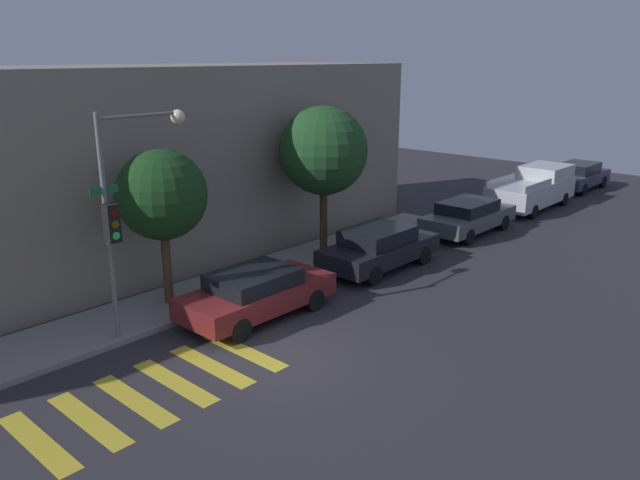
{
  "coord_description": "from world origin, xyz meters",
  "views": [
    {
      "loc": [
        -8.93,
        -9.57,
        6.74
      ],
      "look_at": [
        3.82,
        2.1,
        1.6
      ],
      "focal_mm": 35.0,
      "sensor_mm": 36.0,
      "label": 1
    }
  ],
  "objects_px": {
    "traffic_light_pole": "(126,196)",
    "sedan_middle": "(379,247)",
    "sedan_tail_of_row": "(578,176)",
    "tree_near_corner": "(162,195)",
    "sedan_far_end": "(468,216)",
    "pickup_truck": "(534,188)",
    "tree_midblock": "(324,151)",
    "sedan_near_corner": "(256,292)"
  },
  "relations": [
    {
      "from": "sedan_near_corner",
      "to": "sedan_middle",
      "type": "distance_m",
      "value": 5.35
    },
    {
      "from": "pickup_truck",
      "to": "tree_midblock",
      "type": "bearing_deg",
      "value": 168.91
    },
    {
      "from": "pickup_truck",
      "to": "tree_near_corner",
      "type": "xyz_separation_m",
      "value": [
        -18.16,
        2.31,
        2.26
      ]
    },
    {
      "from": "sedan_middle",
      "to": "sedan_far_end",
      "type": "xyz_separation_m",
      "value": [
        5.74,
        0.0,
        -0.03
      ]
    },
    {
      "from": "sedan_tail_of_row",
      "to": "tree_near_corner",
      "type": "bearing_deg",
      "value": 174.41
    },
    {
      "from": "sedan_far_end",
      "to": "sedan_near_corner",
      "type": "bearing_deg",
      "value": 180.0
    },
    {
      "from": "sedan_middle",
      "to": "pickup_truck",
      "type": "distance_m",
      "value": 11.62
    },
    {
      "from": "sedan_far_end",
      "to": "pickup_truck",
      "type": "xyz_separation_m",
      "value": [
        5.89,
        0.0,
        0.21
      ]
    },
    {
      "from": "traffic_light_pole",
      "to": "sedan_middle",
      "type": "bearing_deg",
      "value": -8.86
    },
    {
      "from": "sedan_near_corner",
      "to": "sedan_far_end",
      "type": "bearing_deg",
      "value": 0.0
    },
    {
      "from": "sedan_tail_of_row",
      "to": "sedan_far_end",
      "type": "bearing_deg",
      "value": 180.0
    },
    {
      "from": "traffic_light_pole",
      "to": "sedan_far_end",
      "type": "bearing_deg",
      "value": -5.23
    },
    {
      "from": "pickup_truck",
      "to": "tree_near_corner",
      "type": "relative_size",
      "value": 1.2
    },
    {
      "from": "sedan_near_corner",
      "to": "sedan_tail_of_row",
      "type": "distance_m",
      "value": 22.41
    },
    {
      "from": "traffic_light_pole",
      "to": "sedan_near_corner",
      "type": "distance_m",
      "value": 4.22
    },
    {
      "from": "sedan_middle",
      "to": "pickup_truck",
      "type": "xyz_separation_m",
      "value": [
        11.62,
        0.0,
        0.18
      ]
    },
    {
      "from": "sedan_middle",
      "to": "sedan_far_end",
      "type": "bearing_deg",
      "value": 0.0
    },
    {
      "from": "traffic_light_pole",
      "to": "sedan_far_end",
      "type": "relative_size",
      "value": 1.23
    },
    {
      "from": "sedan_middle",
      "to": "tree_midblock",
      "type": "height_order",
      "value": "tree_midblock"
    },
    {
      "from": "pickup_truck",
      "to": "tree_near_corner",
      "type": "distance_m",
      "value": 18.44
    },
    {
      "from": "sedan_far_end",
      "to": "sedan_tail_of_row",
      "type": "bearing_deg",
      "value": 0.0
    },
    {
      "from": "sedan_near_corner",
      "to": "sedan_middle",
      "type": "height_order",
      "value": "sedan_middle"
    },
    {
      "from": "sedan_near_corner",
      "to": "tree_near_corner",
      "type": "xyz_separation_m",
      "value": [
        -1.19,
        2.31,
        2.47
      ]
    },
    {
      "from": "pickup_truck",
      "to": "traffic_light_pole",
      "type": "bearing_deg",
      "value": 176.32
    },
    {
      "from": "tree_midblock",
      "to": "traffic_light_pole",
      "type": "bearing_deg",
      "value": -172.64
    },
    {
      "from": "traffic_light_pole",
      "to": "sedan_tail_of_row",
      "type": "xyz_separation_m",
      "value": [
        25.22,
        -1.27,
        -2.84
      ]
    },
    {
      "from": "sedan_middle",
      "to": "tree_near_corner",
      "type": "xyz_separation_m",
      "value": [
        -6.53,
        2.31,
        2.44
      ]
    },
    {
      "from": "sedan_far_end",
      "to": "sedan_tail_of_row",
      "type": "distance_m",
      "value": 11.32
    },
    {
      "from": "sedan_far_end",
      "to": "sedan_tail_of_row",
      "type": "relative_size",
      "value": 1.01
    },
    {
      "from": "pickup_truck",
      "to": "sedan_tail_of_row",
      "type": "bearing_deg",
      "value": -0.0
    },
    {
      "from": "pickup_truck",
      "to": "tree_midblock",
      "type": "relative_size",
      "value": 1.03
    },
    {
      "from": "tree_near_corner",
      "to": "tree_midblock",
      "type": "bearing_deg",
      "value": 0.0
    },
    {
      "from": "sedan_near_corner",
      "to": "tree_midblock",
      "type": "distance_m",
      "value": 6.41
    },
    {
      "from": "sedan_near_corner",
      "to": "sedan_tail_of_row",
      "type": "relative_size",
      "value": 0.97
    },
    {
      "from": "pickup_truck",
      "to": "sedan_tail_of_row",
      "type": "xyz_separation_m",
      "value": [
        5.43,
        -0.0,
        -0.18
      ]
    },
    {
      "from": "sedan_far_end",
      "to": "sedan_tail_of_row",
      "type": "xyz_separation_m",
      "value": [
        11.32,
        0.0,
        0.03
      ]
    },
    {
      "from": "traffic_light_pole",
      "to": "pickup_truck",
      "type": "height_order",
      "value": "traffic_light_pole"
    },
    {
      "from": "sedan_middle",
      "to": "sedan_far_end",
      "type": "distance_m",
      "value": 5.74
    },
    {
      "from": "sedan_far_end",
      "to": "tree_midblock",
      "type": "xyz_separation_m",
      "value": [
        -5.88,
        2.31,
        2.95
      ]
    },
    {
      "from": "sedan_middle",
      "to": "sedan_tail_of_row",
      "type": "bearing_deg",
      "value": 0.0
    },
    {
      "from": "sedan_near_corner",
      "to": "pickup_truck",
      "type": "height_order",
      "value": "pickup_truck"
    },
    {
      "from": "sedan_middle",
      "to": "tree_near_corner",
      "type": "relative_size",
      "value": 0.99
    }
  ]
}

